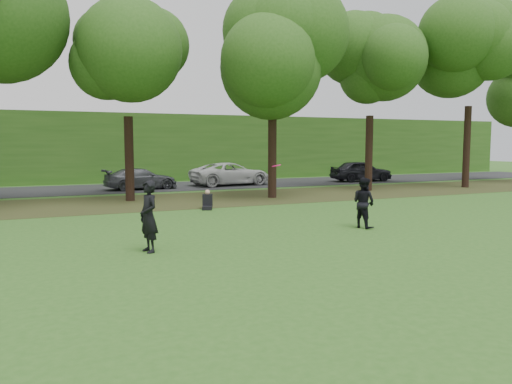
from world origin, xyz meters
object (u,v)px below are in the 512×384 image
Objects in this scene: player_right at (364,203)px; player_left at (149,217)px; seated_person at (207,202)px; frisbee at (276,166)px.

player_left is at bearing 82.10° from player_right.
seated_person is at bearing 11.66° from player_right.
seated_person is at bearing 138.58° from player_left.
player_left is 2.25× the size of seated_person.
frisbee is at bearing -69.92° from seated_person.
player_left is 7.41m from player_right.
frisbee is at bearing 82.48° from player_right.
frisbee reaches higher than seated_person.
player_left is 4.10m from frisbee.
player_right is 5.28× the size of frisbee.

